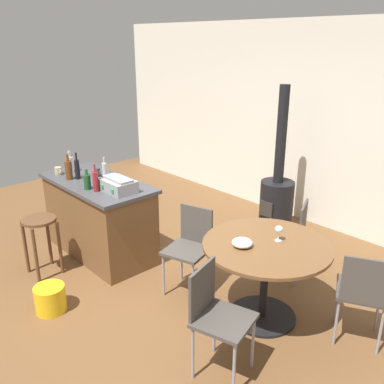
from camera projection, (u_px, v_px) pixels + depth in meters
name	position (u px, v px, depth m)	size (l,w,h in m)	color
ground_plane	(160.00, 293.00, 4.27)	(8.80, 8.80, 0.00)	brown
back_wall	(317.00, 126.00, 5.54)	(8.00, 0.10, 2.70)	silver
kitchen_island	(99.00, 217.00, 4.93)	(1.50, 0.72, 0.91)	brown
wooden_stool	(41.00, 232.00, 4.48)	(0.36, 0.36, 0.65)	brown
dining_table	(266.00, 261.00, 3.70)	(1.13, 1.13, 0.76)	black
folding_chair_near	(216.00, 312.00, 3.11)	(0.50, 0.50, 0.88)	#47423D
folding_chair_far	(363.00, 291.00, 3.41)	(0.54, 0.54, 0.86)	#47423D
folding_chair_left	(290.00, 234.00, 4.39)	(0.53, 0.53, 0.87)	#47423D
folding_chair_right	(190.00, 243.00, 4.17)	(0.50, 0.50, 0.87)	#47423D
wood_stove	(277.00, 197.00, 5.49)	(0.44, 0.45, 1.93)	black
toolbox	(118.00, 185.00, 4.42)	(0.39, 0.28, 0.15)	gray
bottle_0	(69.00, 170.00, 4.79)	(0.08, 0.08, 0.30)	#603314
bottle_1	(70.00, 164.00, 5.07)	(0.08, 0.08, 0.26)	#B7B2AD
bottle_2	(105.00, 170.00, 4.85)	(0.06, 0.06, 0.25)	#B7B2AD
bottle_3	(87.00, 181.00, 4.49)	(0.08, 0.08, 0.22)	#194C23
bottle_4	(77.00, 169.00, 4.81)	(0.06, 0.06, 0.31)	black
bottle_5	(96.00, 181.00, 4.41)	(0.06, 0.06, 0.30)	maroon
cup_0	(58.00, 171.00, 5.00)	(0.12, 0.08, 0.09)	tan
cup_1	(97.00, 172.00, 4.92)	(0.11, 0.07, 0.10)	#383838
wine_glass	(279.00, 230.00, 3.66)	(0.07, 0.07, 0.14)	silver
serving_bowl	(242.00, 243.00, 3.59)	(0.18, 0.18, 0.07)	white
plastic_bucket	(50.00, 299.00, 3.95)	(0.29, 0.29, 0.26)	yellow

